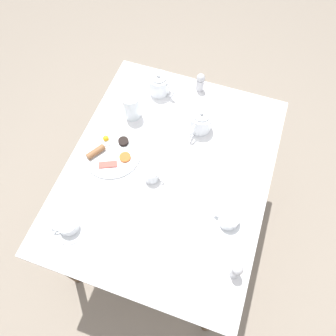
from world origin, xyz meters
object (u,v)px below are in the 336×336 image
(breakfast_plate, at_px, (111,151))
(teapot_near, at_px, (159,84))
(pepper_grinder, at_px, (236,271))
(salt_grinder, at_px, (200,82))
(water_glass_tall, at_px, (132,106))
(teacup_with_saucer_left, at_px, (68,225))
(teapot_far, at_px, (200,122))
(spoon_for_tea, at_px, (110,244))
(fork_by_plate, at_px, (159,235))
(knife_by_plate, at_px, (225,176))
(creamer_jug, at_px, (152,175))
(teacup_with_saucer_right, at_px, (228,219))

(breakfast_plate, xyz_separation_m, teapot_near, (0.09, 0.41, 0.04))
(pepper_grinder, height_order, salt_grinder, same)
(water_glass_tall, bearing_deg, teacup_with_saucer_left, -93.02)
(teapot_far, bearing_deg, spoon_for_tea, 178.98)
(teapot_far, xyz_separation_m, fork_by_plate, (-0.01, -0.55, -0.05))
(teacup_with_saucer_left, bearing_deg, teapot_far, 60.63)
(pepper_grinder, bearing_deg, spoon_for_tea, -173.99)
(water_glass_tall, bearing_deg, teapot_near, 68.33)
(spoon_for_tea, bearing_deg, knife_by_plate, 51.26)
(creamer_jug, bearing_deg, salt_grinder, 84.32)
(teapot_near, relative_size, pepper_grinder, 1.82)
(teapot_far, xyz_separation_m, spoon_for_tea, (-0.18, -0.65, -0.05))
(teapot_far, relative_size, pepper_grinder, 1.85)
(fork_by_plate, bearing_deg, spoon_for_tea, -149.34)
(breakfast_plate, relative_size, teapot_near, 1.44)
(salt_grinder, distance_m, spoon_for_tea, 0.89)
(teapot_far, height_order, salt_grinder, teapot_far)
(fork_by_plate, bearing_deg, teacup_with_saucer_left, -165.92)
(creamer_jug, bearing_deg, fork_by_plate, -63.29)
(water_glass_tall, distance_m, knife_by_plate, 0.54)
(breakfast_plate, distance_m, spoon_for_tea, 0.43)
(fork_by_plate, bearing_deg, knife_by_plate, 61.49)
(pepper_grinder, bearing_deg, creamer_jug, 147.50)
(water_glass_tall, bearing_deg, breakfast_plate, -93.25)
(water_glass_tall, xyz_separation_m, knife_by_plate, (0.51, -0.18, -0.06))
(water_glass_tall, distance_m, salt_grinder, 0.37)
(teacup_with_saucer_right, distance_m, creamer_jug, 0.37)
(teapot_far, distance_m, knife_by_plate, 0.28)
(teapot_near, xyz_separation_m, teacup_with_saucer_left, (-0.10, -0.79, -0.03))
(teacup_with_saucer_left, xyz_separation_m, spoon_for_tea, (0.19, -0.01, -0.02))
(salt_grinder, xyz_separation_m, knife_by_plate, (0.25, -0.44, -0.05))
(teacup_with_saucer_right, bearing_deg, breakfast_plate, 165.85)
(fork_by_plate, bearing_deg, breakfast_plate, 139.03)
(teacup_with_saucer_left, bearing_deg, fork_by_plate, 14.08)
(pepper_grinder, bearing_deg, teacup_with_saucer_right, 110.81)
(teapot_near, bearing_deg, salt_grinder, -137.93)
(teapot_far, height_order, water_glass_tall, water_glass_tall)
(spoon_for_tea, bearing_deg, pepper_grinder, 6.01)
(pepper_grinder, relative_size, fork_by_plate, 0.72)
(teapot_near, height_order, fork_by_plate, teapot_near)
(breakfast_plate, xyz_separation_m, teacup_with_saucer_left, (-0.02, -0.38, 0.02))
(teacup_with_saucer_right, bearing_deg, salt_grinder, 115.80)
(teacup_with_saucer_left, bearing_deg, pepper_grinder, 3.43)
(teapot_near, height_order, knife_by_plate, teapot_near)
(fork_by_plate, height_order, spoon_for_tea, same)
(teapot_far, distance_m, pepper_grinder, 0.68)
(teapot_near, bearing_deg, knife_by_plate, 159.53)
(teacup_with_saucer_left, height_order, teacup_with_saucer_right, same)
(breakfast_plate, relative_size, teapot_far, 1.41)
(teacup_with_saucer_right, height_order, water_glass_tall, water_glass_tall)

